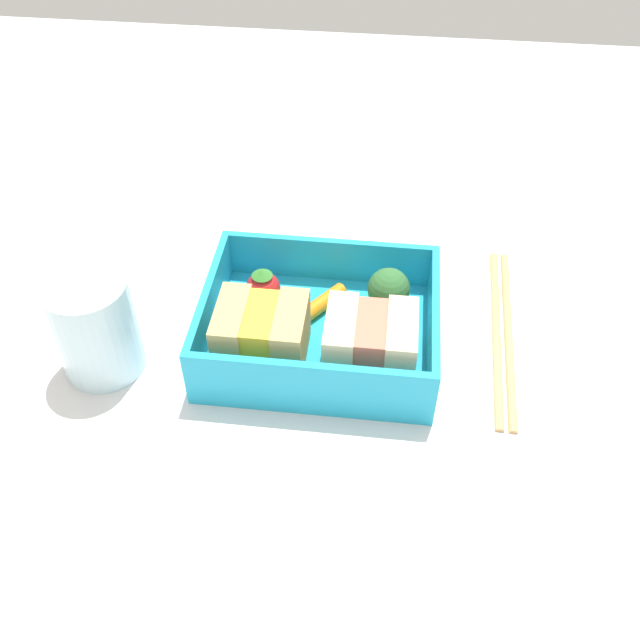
{
  "coord_description": "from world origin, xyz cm",
  "views": [
    {
      "loc": [
        -4.51,
        38.96,
        41.51
      ],
      "look_at": [
        0.0,
        0.0,
        2.7
      ],
      "focal_mm": 40.0,
      "sensor_mm": 36.0,
      "label": 1
    }
  ],
  "objects": [
    {
      "name": "ground_plane",
      "position": [
        0.0,
        0.0,
        -1.0
      ],
      "size": [
        120.0,
        120.0,
        2.0
      ],
      "primitive_type": "cube",
      "color": "silver"
    },
    {
      "name": "bento_tray",
      "position": [
        0.0,
        0.0,
        0.6
      ],
      "size": [
        17.96,
        14.32,
        1.2
      ],
      "primitive_type": "cube",
      "color": "#21A7CF",
      "rests_on": "ground_plane"
    },
    {
      "name": "bento_rim",
      "position": [
        0.0,
        0.0,
        3.17
      ],
      "size": [
        17.96,
        14.32,
        3.95
      ],
      "color": "#21A7CF",
      "rests_on": "bento_tray"
    },
    {
      "name": "sandwich_left",
      "position": [
        -4.04,
        2.82,
        3.57
      ],
      "size": [
        6.62,
        5.63,
        4.73
      ],
      "color": "beige",
      "rests_on": "bento_tray"
    },
    {
      "name": "sandwich_center_left",
      "position": [
        4.04,
        2.82,
        3.57
      ],
      "size": [
        6.62,
        5.63,
        4.73
      ],
      "color": "tan",
      "rests_on": "bento_tray"
    },
    {
      "name": "broccoli_floret",
      "position": [
        -5.1,
        -2.81,
        3.86
      ],
      "size": [
        3.36,
        3.36,
        4.43
      ],
      "color": "#93C167",
      "rests_on": "bento_tray"
    },
    {
      "name": "carrot_stick_far_left",
      "position": [
        0.13,
        -3.0,
        1.82
      ],
      "size": [
        3.53,
        4.09,
        1.24
      ],
      "primitive_type": "cylinder",
      "rotation": [
        1.57,
        0.0,
        5.63
      ],
      "color": "orange",
      "rests_on": "bento_tray"
    },
    {
      "name": "strawberry_far_left",
      "position": [
        5.02,
        -3.14,
        2.74
      ],
      "size": [
        2.84,
        2.84,
        3.44
      ],
      "color": "red",
      "rests_on": "bento_tray"
    },
    {
      "name": "chopstick_pair",
      "position": [
        -14.59,
        -2.8,
        0.35
      ],
      "size": [
        2.37,
        19.98,
        0.7
      ],
      "color": "tan",
      "rests_on": "ground_plane"
    },
    {
      "name": "drinking_glass",
      "position": [
        16.29,
        4.03,
        4.14
      ],
      "size": [
        6.2,
        6.2,
        8.27
      ],
      "primitive_type": "cylinder",
      "color": "silver",
      "rests_on": "ground_plane"
    },
    {
      "name": "folded_napkin",
      "position": [
        -3.52,
        -15.69,
        0.2
      ],
      "size": [
        12.84,
        12.33,
        0.4
      ],
      "primitive_type": "cube",
      "rotation": [
        0.0,
        0.0,
        -0.34
      ],
      "color": "silver",
      "rests_on": "ground_plane"
    }
  ]
}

